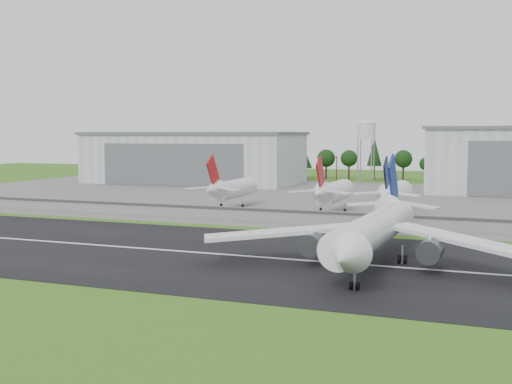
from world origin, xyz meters
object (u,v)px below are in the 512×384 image
at_px(parked_jet_red_a, 230,189).
at_px(parked_jet_navy, 394,194).
at_px(parked_jet_red_b, 332,192).
at_px(main_airliner, 373,238).

bearing_deg(parked_jet_red_a, parked_jet_navy, 0.03).
bearing_deg(parked_jet_red_b, main_airliner, -69.94).
bearing_deg(parked_jet_red_a, main_airliner, -50.41).
xyz_separation_m(parked_jet_red_b, parked_jet_navy, (17.15, 0.01, 0.05)).
bearing_deg(parked_jet_navy, parked_jet_red_a, -179.97).
relative_size(parked_jet_red_b, parked_jet_navy, 1.00).
xyz_separation_m(main_airliner, parked_jet_red_b, (-24.47, 67.00, 1.32)).
bearing_deg(parked_jet_red_a, parked_jet_red_b, 0.03).
relative_size(main_airliner, parked_jet_navy, 1.89).
bearing_deg(parked_jet_navy, parked_jet_red_b, -179.98).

